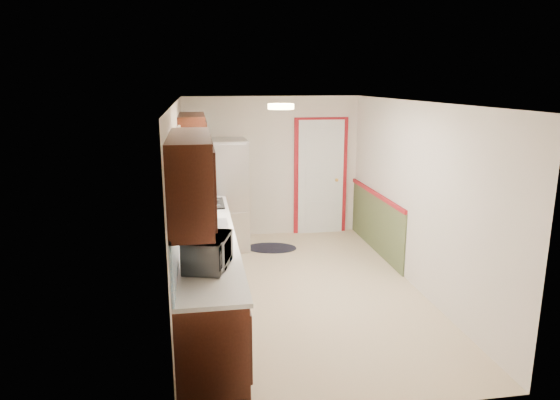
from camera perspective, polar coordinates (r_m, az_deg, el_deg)
name	(u,v)px	position (r m, az deg, el deg)	size (l,w,h in m)	color
room_shell	(302,200)	(6.20, 2.53, -0.02)	(3.20, 5.20, 2.52)	beige
kitchen_run	(203,242)	(5.90, -8.77, -4.81)	(0.63, 4.00, 2.20)	#32130B
back_wall_trim	(332,186)	(8.60, 5.96, 1.60)	(1.12, 2.30, 2.08)	maroon
ceiling_fixture	(281,106)	(5.79, 0.11, 10.64)	(0.30, 0.30, 0.06)	#FFD88C
microwave	(208,249)	(4.70, -8.27, -5.54)	(0.54, 0.30, 0.37)	white
refrigerator	(224,195)	(7.97, -6.43, 0.59)	(0.76, 0.75, 1.76)	#B7B7BC
rug	(271,248)	(8.13, -0.99, -5.49)	(0.81, 0.52, 0.01)	black
cooktop	(205,204)	(7.14, -8.61, -0.43)	(0.54, 0.65, 0.02)	black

